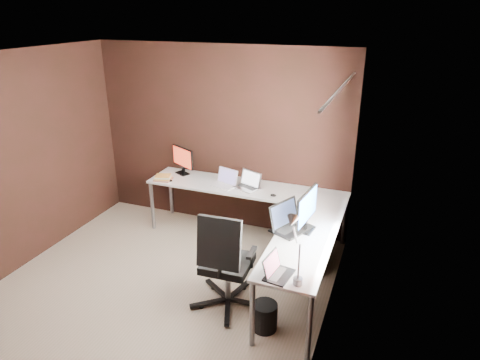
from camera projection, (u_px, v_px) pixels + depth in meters
name	position (u px, v px, depth m)	size (l,w,h in m)	color
room	(183.00, 187.00, 4.21)	(3.60, 3.60, 2.50)	#BDA793
desk	(261.00, 209.00, 5.12)	(2.65, 2.25, 0.73)	white
drawer_pedestal	(309.00, 241.00, 5.16)	(0.42, 0.50, 0.60)	white
monitor_left	(183.00, 159.00, 5.98)	(0.40, 0.23, 0.39)	black
monitor_right	(307.00, 209.00, 4.42)	(0.16, 0.54, 0.45)	black
laptop_white	(225.00, 182.00, 5.65)	(0.37, 0.31, 0.21)	white
laptop_silver	(248.00, 184.00, 5.56)	(0.38, 0.33, 0.22)	silver
laptop_black_big	(289.00, 223.00, 4.54)	(0.45, 0.51, 0.28)	black
laptop_black_small	(276.00, 271.00, 3.74)	(0.24, 0.31, 0.19)	black
book_stack	(163.00, 178.00, 5.81)	(0.25, 0.22, 0.07)	tan
mouse_left	(170.00, 181.00, 5.77)	(0.08, 0.05, 0.03)	black
mouse_corner	(273.00, 195.00, 5.32)	(0.08, 0.05, 0.03)	black
desk_lamp	(294.00, 240.00, 3.57)	(0.19, 0.22, 0.60)	slate
office_chair	(226.00, 279.00, 4.40)	(0.62, 0.62, 1.11)	black
wastebasket	(265.00, 316.00, 4.14)	(0.24, 0.24, 0.28)	black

